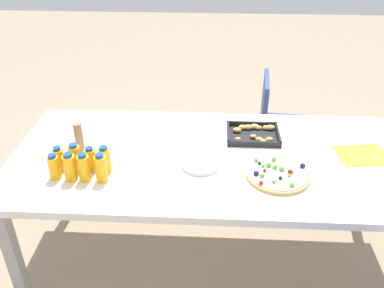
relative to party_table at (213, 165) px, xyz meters
name	(u,v)px	position (x,y,z in m)	size (l,w,h in m)	color
ground_plane	(210,256)	(0.00, 0.00, -0.68)	(12.00, 12.00, 0.00)	gray
party_table	(213,165)	(0.00, 0.00, 0.00)	(2.12, 0.98, 0.74)	white
chair_far_right	(279,122)	(0.48, 0.85, -0.18)	(0.43, 0.43, 0.83)	#33478C
juice_bottle_0	(54,167)	(-0.76, -0.23, 0.12)	(0.06, 0.06, 0.13)	#F9AD14
juice_bottle_1	(70,167)	(-0.68, -0.24, 0.13)	(0.06, 0.06, 0.15)	#F9AC14
juice_bottle_2	(84,168)	(-0.61, -0.24, 0.13)	(0.06, 0.06, 0.15)	#FAAD14
juice_bottle_3	(101,168)	(-0.53, -0.24, 0.13)	(0.06, 0.06, 0.15)	#F9AD14
juice_bottle_4	(59,159)	(-0.76, -0.17, 0.12)	(0.05, 0.05, 0.13)	#F9AD14
juice_bottle_5	(75,158)	(-0.68, -0.16, 0.13)	(0.06, 0.06, 0.15)	#FAAC14
juice_bottle_6	(91,159)	(-0.60, -0.16, 0.12)	(0.05, 0.05, 0.13)	#FAAC14
juice_bottle_7	(105,160)	(-0.53, -0.17, 0.13)	(0.06, 0.06, 0.14)	#F9AD14
fruit_pizza	(278,174)	(0.31, -0.17, 0.07)	(0.31, 0.31, 0.05)	tan
snack_tray	(254,134)	(0.23, 0.22, 0.07)	(0.29, 0.24, 0.04)	black
plate_stack	(200,164)	(-0.06, -0.10, 0.07)	(0.19, 0.19, 0.02)	silver
cardboard_tube	(79,139)	(-0.70, -0.01, 0.15)	(0.04, 0.04, 0.18)	#9E7A56
paper_folder	(362,155)	(0.78, 0.05, 0.06)	(0.26, 0.20, 0.01)	yellow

